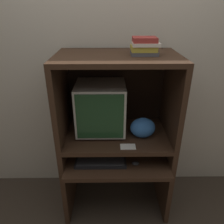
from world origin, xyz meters
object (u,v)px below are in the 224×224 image
Objects in this scene: snack_bag at (143,128)px; book_stack at (144,46)px; keyboard at (101,163)px; mouse at (135,163)px; crt_monitor at (101,108)px.

snack_bag is 0.65m from book_stack.
book_stack is (0.33, 0.17, 0.91)m from keyboard.
keyboard is at bearing -159.07° from snack_bag.
mouse is (0.29, -0.01, 0.00)m from keyboard.
crt_monitor is 2.08× the size of snack_bag.
crt_monitor is 0.55m from mouse.
crt_monitor is 2.17× the size of book_stack.
mouse is at bearing -113.69° from snack_bag.
crt_monitor reaches higher than keyboard.
book_stack is at bearing 121.06° from snack_bag.
keyboard is (-0.00, -0.24, -0.39)m from crt_monitor.
crt_monitor reaches higher than snack_bag.
crt_monitor is 0.39m from snack_bag.
snack_bag is (0.35, 0.13, 0.25)m from keyboard.
keyboard is at bearing 177.28° from mouse.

